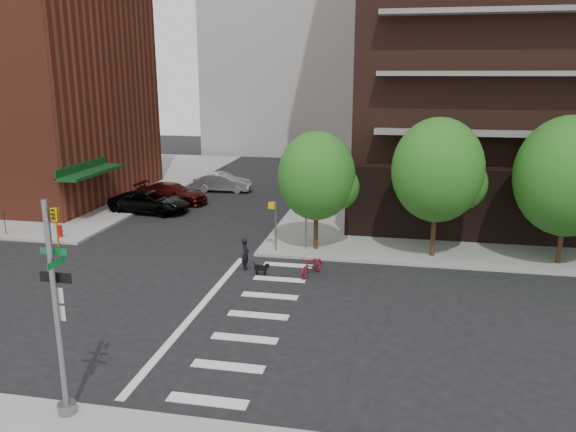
% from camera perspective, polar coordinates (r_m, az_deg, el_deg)
% --- Properties ---
extents(ground, '(120.00, 120.00, 0.00)m').
position_cam_1_polar(ground, '(23.13, -10.36, -9.31)').
color(ground, black).
rests_on(ground, ground).
extents(sidewalk_ne, '(39.00, 33.00, 0.15)m').
position_cam_1_polar(sidewalk_ne, '(45.80, 26.68, 1.35)').
color(sidewalk_ne, gray).
rests_on(sidewalk_ne, ground).
extents(sidewalk_nw, '(31.00, 33.00, 0.15)m').
position_cam_1_polar(sidewalk_nw, '(54.80, -25.54, 3.39)').
color(sidewalk_nw, gray).
rests_on(sidewalk_nw, ground).
extents(crosswalk, '(3.85, 13.00, 0.01)m').
position_cam_1_polar(crosswalk, '(22.45, -5.03, -9.85)').
color(crosswalk, silver).
rests_on(crosswalk, ground).
extents(tree_a, '(4.00, 4.00, 5.90)m').
position_cam_1_polar(tree_a, '(28.88, 2.92, 4.09)').
color(tree_a, '#301E11').
rests_on(tree_a, sidewalk_ne).
extents(tree_b, '(4.50, 4.50, 6.65)m').
position_cam_1_polar(tree_b, '(28.57, 14.96, 4.52)').
color(tree_b, '#301E11').
rests_on(tree_b, sidewalk_ne).
extents(tree_c, '(5.00, 5.00, 6.80)m').
position_cam_1_polar(tree_c, '(29.61, 26.62, 3.62)').
color(tree_c, '#301E11').
rests_on(tree_c, sidewalk_ne).
extents(traffic_signal, '(0.90, 0.75, 6.00)m').
position_cam_1_polar(traffic_signal, '(16.19, -22.20, -10.43)').
color(traffic_signal, slate).
rests_on(traffic_signal, sidewalk_s).
extents(pedestrian_signal, '(2.18, 0.67, 2.60)m').
position_cam_1_polar(pedestrian_signal, '(29.08, -0.59, -0.24)').
color(pedestrian_signal, slate).
rests_on(pedestrian_signal, sidewalk_ne).
extents(fire_hydrant, '(0.24, 0.24, 0.73)m').
position_cam_1_polar(fire_hydrant, '(34.23, -22.14, -1.34)').
color(fire_hydrant, '#A50C0C').
rests_on(fire_hydrant, sidewalk_nw).
extents(parking_meter, '(0.10, 0.08, 1.32)m').
position_cam_1_polar(parking_meter, '(36.15, -26.85, -0.37)').
color(parking_meter, black).
rests_on(parking_meter, sidewalk_nw).
extents(parked_car_black, '(2.91, 5.58, 1.50)m').
position_cam_1_polar(parked_car_black, '(38.90, -13.84, 1.42)').
color(parked_car_black, black).
rests_on(parked_car_black, ground).
extents(parked_car_maroon, '(2.40, 5.28, 1.50)m').
position_cam_1_polar(parked_car_maroon, '(41.22, -11.69, 2.26)').
color(parked_car_maroon, '#3A0907').
rests_on(parked_car_maroon, ground).
extents(parked_car_silver, '(1.87, 4.60, 1.48)m').
position_cam_1_polar(parked_car_silver, '(44.88, -6.64, 3.43)').
color(parked_car_silver, '#A9ABB1').
rests_on(parked_car_silver, ground).
extents(scooter, '(1.27, 1.97, 0.98)m').
position_cam_1_polar(scooter, '(26.18, 2.44, -5.06)').
color(scooter, maroon).
rests_on(scooter, ground).
extents(dog_walker, '(0.62, 0.46, 1.55)m').
position_cam_1_polar(dog_walker, '(26.95, -4.34, -3.88)').
color(dog_walker, black).
rests_on(dog_walker, ground).
extents(dog, '(0.71, 0.26, 0.59)m').
position_cam_1_polar(dog, '(26.25, -2.71, -5.28)').
color(dog, black).
rests_on(dog, ground).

